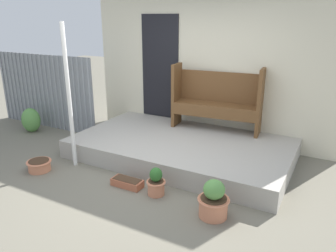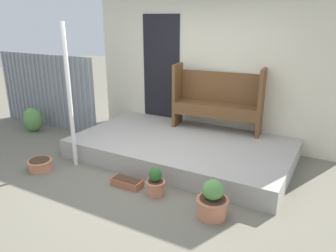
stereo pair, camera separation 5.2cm
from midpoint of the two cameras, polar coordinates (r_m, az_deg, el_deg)
The scene contains 11 objects.
ground_plane at distance 4.84m, azimuth -3.52°, elevation -9.37°, with size 24.00×24.00×0.00m, color #706B5B.
porch_slab at distance 5.55m, azimuth 2.68°, elevation -3.86°, with size 3.56×2.03×0.31m.
house_wall at distance 6.18m, azimuth 6.88°, elevation 9.42°, with size 4.76×0.08×2.60m.
fence_corrugated at distance 7.40m, azimuth -20.31°, elevation 5.71°, with size 2.64×0.05×1.54m.
support_post at distance 5.16m, azimuth -16.49°, elevation 4.74°, with size 0.06×0.06×2.20m.
bench at distance 5.92m, azimuth 8.90°, elevation 4.89°, with size 1.61×0.54×1.15m.
flower_pot_left at distance 5.45m, azimuth -21.16°, elevation -6.24°, with size 0.37×0.37×0.17m.
flower_pot_middle at distance 4.40m, azimuth -1.85°, elevation -9.87°, with size 0.26×0.26×0.39m.
flower_pot_right at distance 3.98m, azimuth 8.14°, elevation -12.83°, with size 0.38×0.38×0.48m.
planter_box_rect at distance 4.69m, azimuth -6.84°, elevation -9.72°, with size 0.45×0.19×0.11m.
shrub_by_fence at distance 7.28m, azimuth -22.31°, elevation 1.04°, with size 0.39×0.35×0.50m.
Camera 2 is at (2.35, -3.58, 2.26)m, focal length 35.00 mm.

